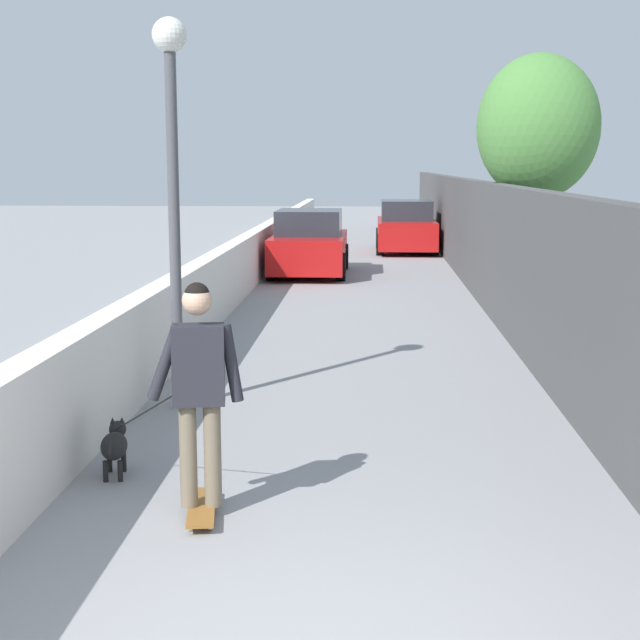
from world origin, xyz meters
TOP-DOWN VIEW (x-y plane):
  - ground_plane at (14.00, 0.00)m, footprint 80.00×80.00m
  - wall_left at (12.00, 2.41)m, footprint 48.00×0.30m
  - fence_right at (12.00, -2.41)m, footprint 48.00×0.30m
  - tree_right_mid at (13.00, -3.22)m, footprint 2.21×2.21m
  - lamp_post at (5.39, 1.86)m, footprint 0.36×0.36m
  - skateboard at (2.24, 1.04)m, footprint 0.82×0.31m
  - person_skateboarder at (2.24, 1.04)m, footprint 0.27×0.72m
  - dog at (3.12, 1.93)m, footprint 1.19×1.04m
  - car_near at (17.75, 1.26)m, footprint 3.84×1.80m
  - car_far at (23.81, -1.26)m, footprint 3.92×1.80m

SIDE VIEW (x-z plane):
  - ground_plane at x=14.00m, z-range 0.00..0.00m
  - skateboard at x=2.24m, z-range 0.03..0.11m
  - dog at x=3.12m, z-range -0.25..0.80m
  - wall_left at x=12.00m, z-range 0.00..1.13m
  - car_near at x=17.75m, z-range -0.06..1.48m
  - car_far at x=23.81m, z-range -0.06..1.48m
  - person_skateboarder at x=2.24m, z-range 0.23..1.92m
  - fence_right at x=12.00m, z-range 0.00..2.28m
  - lamp_post at x=5.39m, z-range 0.78..4.87m
  - tree_right_mid at x=13.00m, z-range 0.95..5.54m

